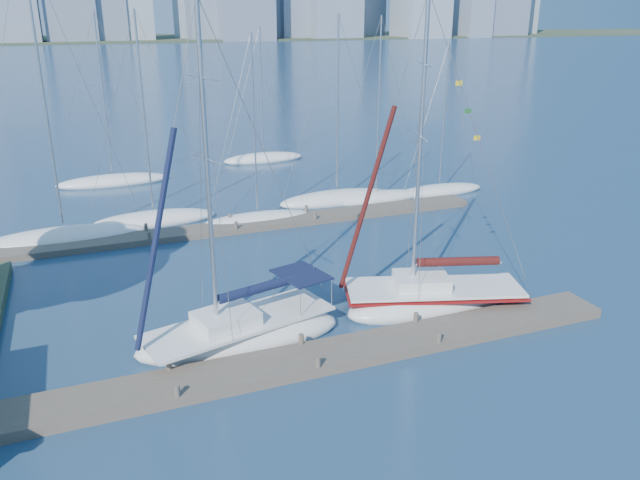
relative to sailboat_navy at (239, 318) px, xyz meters
name	(u,v)px	position (x,y,z in m)	size (l,w,h in m)	color
ground	(309,364)	(2.01, -2.53, -1.08)	(700.00, 700.00, 0.00)	navy
near_dock	(309,360)	(2.01, -2.53, -0.88)	(26.00, 2.00, 0.40)	brown
far_dock	(249,225)	(4.01, 13.47, -0.90)	(30.00, 1.80, 0.36)	brown
far_shore	(82,40)	(2.01, 317.47, -1.08)	(800.00, 100.00, 1.50)	#38472D
sailboat_navy	(239,318)	(0.00, 0.00, 0.00)	(8.62, 4.65, 13.54)	white
sailboat_maroon	(434,284)	(8.83, 0.08, 0.00)	(8.73, 5.05, 13.72)	white
bg_boat_0	(65,237)	(-6.46, 14.98, -0.77)	(9.36, 4.89, 16.65)	white
bg_boat_1	(154,219)	(-1.26, 16.56, -0.81)	(7.97, 4.57, 12.93)	white
bg_boat_2	(258,219)	(4.79, 14.36, -0.86)	(7.37, 4.06, 11.63)	white
bg_boat_3	(337,198)	(11.12, 16.68, -0.81)	(8.57, 3.77, 12.73)	white
bg_boat_4	(376,197)	(13.81, 16.04, -0.84)	(6.91, 1.96, 12.52)	white
bg_boat_5	(439,190)	(18.93, 16.06, -0.86)	(7.28, 3.64, 10.80)	white
bg_boat_6	(113,181)	(-2.97, 27.32, -0.82)	(8.64, 4.54, 12.87)	white
bg_boat_7	(264,158)	(9.99, 30.77, -0.83)	(7.50, 4.26, 11.65)	white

